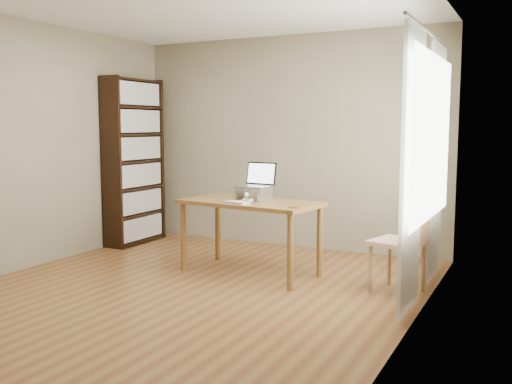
# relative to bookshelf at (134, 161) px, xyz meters

# --- Properties ---
(room) EXTENTS (4.04, 4.54, 2.64)m
(room) POSITION_rel_bookshelf_xyz_m (1.86, -1.54, 0.25)
(room) COLOR brown
(room) RESTS_ON ground
(bookshelf) EXTENTS (0.30, 0.90, 2.10)m
(bookshelf) POSITION_rel_bookshelf_xyz_m (0.00, 0.00, 0.00)
(bookshelf) COLOR black
(bookshelf) RESTS_ON ground
(curtains) EXTENTS (0.03, 1.90, 2.25)m
(curtains) POSITION_rel_bookshelf_xyz_m (3.75, -0.75, 0.12)
(curtains) COLOR white
(curtains) RESTS_ON ground
(desk) EXTENTS (1.48, 0.87, 0.75)m
(desk) POSITION_rel_bookshelf_xyz_m (2.05, -0.75, -0.40)
(desk) COLOR brown
(desk) RESTS_ON ground
(laptop_stand) EXTENTS (0.32, 0.25, 0.13)m
(laptop_stand) POSITION_rel_bookshelf_xyz_m (2.05, -0.67, -0.22)
(laptop_stand) COLOR silver
(laptop_stand) RESTS_ON desk
(laptop) EXTENTS (0.37, 0.33, 0.24)m
(laptop) POSITION_rel_bookshelf_xyz_m (2.05, -0.60, -0.11)
(laptop) COLOR silver
(laptop) RESTS_ON laptop_stand
(keyboard) EXTENTS (0.28, 0.17, 0.02)m
(keyboard) POSITION_rel_bookshelf_xyz_m (2.01, -0.97, -0.29)
(keyboard) COLOR silver
(keyboard) RESTS_ON desk
(coaster) EXTENTS (0.10, 0.10, 0.01)m
(coaster) POSITION_rel_bookshelf_xyz_m (2.63, -1.01, -0.30)
(coaster) COLOR #4F2C1B
(coaster) RESTS_ON desk
(cat) EXTENTS (0.25, 0.49, 0.16)m
(cat) POSITION_rel_bookshelf_xyz_m (2.06, -0.63, -0.23)
(cat) COLOR #3F3931
(cat) RESTS_ON desk
(chair) EXTENTS (0.52, 0.52, 0.96)m
(chair) POSITION_rel_bookshelf_xyz_m (3.61, -0.73, -0.53)
(chair) COLOR tan
(chair) RESTS_ON ground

